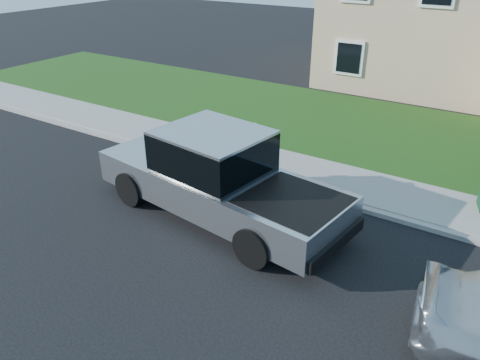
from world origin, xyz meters
name	(u,v)px	position (x,y,z in m)	size (l,w,h in m)	color
ground	(235,242)	(0.00, 0.00, 0.00)	(80.00, 80.00, 0.00)	black
curb	(327,199)	(1.00, 2.90, 0.06)	(40.00, 0.20, 0.12)	gray
sidewalk	(343,182)	(1.00, 4.00, 0.07)	(40.00, 2.00, 0.15)	gray
lawn	(390,134)	(1.00, 8.50, 0.05)	(40.00, 7.00, 0.10)	#134112
house	(460,15)	(1.31, 16.38, 3.17)	(14.00, 11.30, 6.85)	tan
pickup_truck	(218,178)	(-1.02, 0.80, 1.02)	(6.87, 3.08, 2.18)	black
woman	(252,161)	(-0.91, 2.24, 0.93)	(0.74, 0.58, 1.96)	tan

